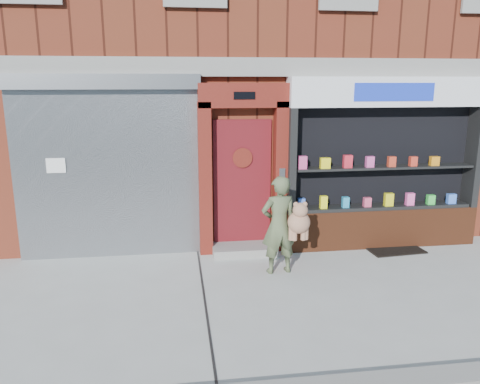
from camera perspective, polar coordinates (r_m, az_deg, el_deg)
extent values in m
plane|color=#9E9E99|center=(6.84, 9.04, -12.14)|extent=(80.00, 80.00, 0.00)
cube|color=maroon|center=(12.09, 1.12, 18.46)|extent=(12.00, 8.00, 8.00)
cube|color=gray|center=(8.04, 5.81, 14.90)|extent=(12.00, 0.16, 0.30)
cube|color=gray|center=(8.06, -15.77, 1.94)|extent=(3.00, 0.10, 2.80)
cube|color=slate|center=(7.85, -16.54, 12.79)|extent=(3.10, 0.30, 0.24)
cube|color=white|center=(8.11, -21.53, 3.02)|extent=(0.30, 0.01, 0.24)
cube|color=#5A160F|center=(7.93, -4.28, 1.50)|extent=(0.22, 0.28, 2.60)
cube|color=#5A160F|center=(8.12, 4.92, 1.76)|extent=(0.22, 0.28, 2.60)
cube|color=#5A160F|center=(7.84, 0.38, 11.71)|extent=(1.50, 0.28, 0.40)
cube|color=black|center=(7.69, 0.55, 11.68)|extent=(0.35, 0.01, 0.12)
cube|color=#5B1015|center=(8.13, 0.26, 1.10)|extent=(1.00, 0.06, 2.20)
cylinder|color=black|center=(8.00, 0.30, 4.19)|extent=(0.28, 0.02, 0.28)
cylinder|color=#5A160F|center=(7.99, 0.31, 4.18)|extent=(0.34, 0.02, 0.34)
cube|color=gray|center=(8.19, 0.52, -7.02)|extent=(1.10, 0.55, 0.15)
cube|color=slate|center=(7.95, 5.17, 2.25)|extent=(0.10, 0.02, 0.18)
cube|color=#642E17|center=(8.88, 16.63, -4.07)|extent=(3.50, 0.40, 0.70)
cube|color=black|center=(8.04, 6.17, 3.80)|extent=(0.12, 0.40, 1.80)
cube|color=black|center=(9.44, 26.54, 3.89)|extent=(0.12, 0.40, 1.80)
cube|color=black|center=(8.77, 16.67, 4.11)|extent=(3.30, 0.03, 1.80)
cube|color=black|center=(8.78, 16.79, -1.70)|extent=(3.20, 0.36, 0.06)
cube|color=black|center=(8.63, 17.11, 2.92)|extent=(3.20, 0.36, 0.04)
cube|color=white|center=(8.51, 17.72, 11.56)|extent=(3.50, 0.40, 0.50)
cube|color=#1933BD|center=(8.32, 18.33, 11.49)|extent=(1.40, 0.01, 0.30)
cube|color=blue|center=(8.17, 7.47, -1.43)|extent=(0.12, 0.09, 0.19)
cube|color=#FFF61A|center=(8.28, 10.14, -1.22)|extent=(0.12, 0.09, 0.22)
cube|color=#2590BD|center=(8.41, 12.73, -1.22)|extent=(0.11, 0.09, 0.19)
cube|color=#CF4566|center=(8.56, 15.23, -1.19)|extent=(0.13, 0.09, 0.17)
cube|color=yellow|center=(8.72, 17.67, -0.88)|extent=(0.15, 0.09, 0.23)
cube|color=#FB53A9|center=(8.90, 19.99, -0.81)|extent=(0.14, 0.09, 0.22)
cube|color=green|center=(9.10, 22.21, -0.86)|extent=(0.14, 0.09, 0.17)
cube|color=#4373E4|center=(9.30, 24.35, -0.75)|extent=(0.15, 0.09, 0.18)
cube|color=#D94888|center=(8.02, 7.62, 3.59)|extent=(0.14, 0.09, 0.22)
cube|color=yellow|center=(8.13, 10.34, 3.49)|extent=(0.17, 0.09, 0.18)
cube|color=red|center=(8.26, 12.99, 3.65)|extent=(0.15, 0.09, 0.22)
cube|color=#DE4A9B|center=(8.42, 15.53, 3.57)|extent=(0.14, 0.09, 0.19)
cube|color=red|center=(8.58, 17.99, 3.55)|extent=(0.13, 0.09, 0.18)
cube|color=red|center=(8.77, 20.35, 3.53)|extent=(0.12, 0.09, 0.17)
cube|color=orange|center=(8.96, 22.61, 3.51)|extent=(0.15, 0.09, 0.16)
imported|color=#4E5A3B|center=(7.22, 4.76, -4.03)|extent=(0.61, 0.44, 1.54)
sphere|color=#9D694E|center=(7.15, 7.19, -3.69)|extent=(0.34, 0.34, 0.34)
sphere|color=#9D694E|center=(7.04, 7.35, -2.22)|extent=(0.23, 0.23, 0.23)
sphere|color=#9D694E|center=(7.00, 6.83, -1.52)|extent=(0.08, 0.08, 0.08)
sphere|color=#9D694E|center=(7.03, 7.92, -1.48)|extent=(0.08, 0.08, 0.08)
cylinder|color=#9D694E|center=(7.17, 6.26, -5.04)|extent=(0.08, 0.08, 0.21)
cylinder|color=#9D694E|center=(7.23, 8.02, -4.94)|extent=(0.08, 0.08, 0.21)
cylinder|color=#9D694E|center=(7.16, 6.66, -5.08)|extent=(0.08, 0.08, 0.21)
cylinder|color=#9D694E|center=(7.20, 7.72, -5.02)|extent=(0.08, 0.08, 0.21)
cube|color=black|center=(8.85, 18.16, -6.56)|extent=(1.02, 0.75, 0.02)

